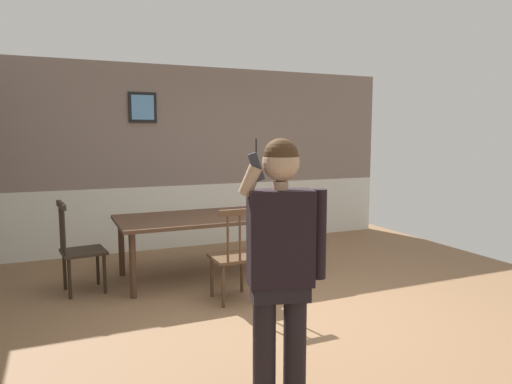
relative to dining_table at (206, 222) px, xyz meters
The scene contains 6 objects.
ground_plane 1.64m from the dining_table, 76.53° to the right, with size 6.99×6.99×0.00m, color #846042.
room_back_partition 1.78m from the dining_table, 77.95° to the left, with size 6.36×0.17×2.69m.
dining_table is the anchor object (origin of this frame).
chair_near_window 0.94m from the dining_table, 89.60° to the right, with size 0.43×0.43×0.97m.
chair_by_doorway 1.44m from the dining_table, behind, with size 0.49×0.49×0.99m.
person_figure 2.86m from the dining_table, 98.25° to the right, with size 0.53×0.30×1.67m.
Camera 1 is at (-1.96, -3.77, 1.68)m, focal length 32.68 mm.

